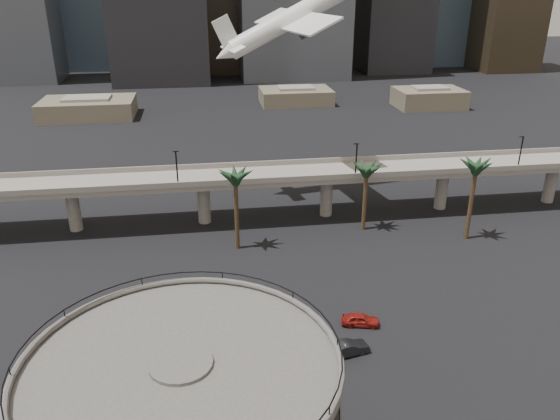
{
  "coord_description": "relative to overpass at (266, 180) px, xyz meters",
  "views": [
    {
      "loc": [
        -10.71,
        -34.46,
        40.19
      ],
      "look_at": [
        -1.48,
        28.0,
        13.14
      ],
      "focal_mm": 35.0,
      "sensor_mm": 36.0,
      "label": 1
    }
  ],
  "objects": [
    {
      "name": "overpass",
      "position": [
        0.0,
        0.0,
        0.0
      ],
      "size": [
        130.0,
        9.3,
        14.7
      ],
      "color": "gray",
      "rests_on": "ground"
    },
    {
      "name": "palm_trees",
      "position": [
        14.02,
        -10.35,
        4.09
      ],
      "size": [
        42.4,
        10.4,
        14.0
      ],
      "color": "#48331E",
      "rests_on": "ground"
    },
    {
      "name": "low_buildings",
      "position": [
        6.89,
        87.3,
        -4.48
      ],
      "size": [
        135.0,
        27.5,
        6.8
      ],
      "color": "brown",
      "rests_on": "ground"
    },
    {
      "name": "airborne_jet",
      "position": [
        7.45,
        13.25,
        26.3
      ],
      "size": [
        32.02,
        29.88,
        17.07
      ],
      "rotation": [
        0.0,
        -0.43,
        0.2
      ],
      "color": "white",
      "rests_on": "ground"
    },
    {
      "name": "car_a",
      "position": [
        7.59,
        -34.37,
        -6.53
      ],
      "size": [
        5.04,
        2.91,
        1.61
      ],
      "primitive_type": "imported",
      "rotation": [
        0.0,
        0.0,
        1.35
      ],
      "color": "maroon",
      "rests_on": "ground"
    },
    {
      "name": "car_b",
      "position": [
        4.55,
        -39.72,
        -6.5
      ],
      "size": [
        5.36,
        2.82,
        1.68
      ],
      "primitive_type": "imported",
      "rotation": [
        0.0,
        0.0,
        1.79
      ],
      "color": "black",
      "rests_on": "ground"
    }
  ]
}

